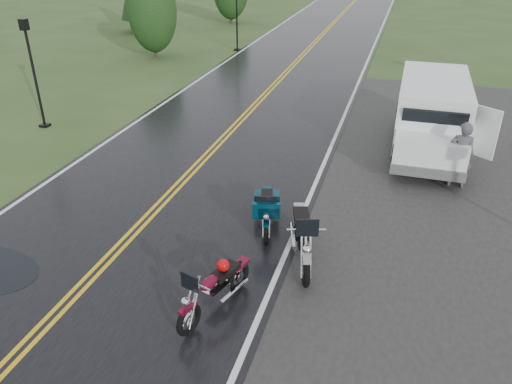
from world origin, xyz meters
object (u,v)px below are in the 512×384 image
motorcycle_red (188,309)px  lamp_post_far_left (237,15)px  motorcycle_teal (266,223)px  person_at_van (460,156)px  lamp_post_near_left (34,75)px  van_white (399,134)px  motorcycle_silver (306,257)px

motorcycle_red → lamp_post_far_left: (-6.84, 23.19, 1.45)m
motorcycle_red → motorcycle_teal: motorcycle_red is taller
person_at_van → lamp_post_near_left: bearing=-0.7°
motorcycle_teal → van_white: van_white is taller
motorcycle_teal → person_at_van: bearing=30.6°
motorcycle_teal → motorcycle_silver: 1.76m
motorcycle_red → lamp_post_far_left: bearing=123.7°
van_white → person_at_van: 1.85m
motorcycle_red → lamp_post_far_left: lamp_post_far_left is taller
person_at_van → lamp_post_near_left: size_ratio=0.49×
motorcycle_red → motorcycle_silver: 2.65m
motorcycle_red → motorcycle_silver: motorcycle_silver is taller
lamp_post_near_left → lamp_post_far_left: 14.89m
motorcycle_silver → van_white: bearing=60.2°
person_at_van → lamp_post_far_left: (-11.82, 15.44, 1.10)m
motorcycle_red → motorcycle_teal: (0.54, 3.27, -0.03)m
motorcycle_red → van_white: bearing=86.0°
person_at_van → lamp_post_far_left: bearing=-50.0°
person_at_van → lamp_post_far_left: size_ratio=0.47×
motorcycle_red → lamp_post_far_left: size_ratio=0.51×
motorcycle_red → person_at_van: size_ratio=1.09×
lamp_post_near_left → lamp_post_far_left: (2.79, 14.63, 0.10)m
lamp_post_near_left → lamp_post_far_left: bearing=79.2°
motorcycle_teal → lamp_post_far_left: size_ratio=0.49×
motorcycle_silver → lamp_post_near_left: 13.19m
lamp_post_far_left → motorcycle_teal: bearing=-69.7°
motorcycle_silver → van_white: 6.59m
lamp_post_far_left → person_at_van: bearing=-52.6°
lamp_post_near_left → motorcycle_red: bearing=-41.6°
motorcycle_silver → lamp_post_near_left: (-11.38, 6.57, 1.23)m
van_white → lamp_post_near_left: lamp_post_near_left is taller
motorcycle_red → lamp_post_near_left: size_ratio=0.53×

